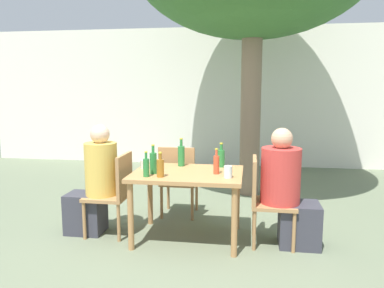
{
  "coord_description": "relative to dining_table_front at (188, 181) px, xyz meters",
  "views": [
    {
      "loc": [
        0.63,
        -3.75,
        1.59
      ],
      "look_at": [
        0.0,
        0.3,
        0.98
      ],
      "focal_mm": 35.0,
      "sensor_mm": 36.0,
      "label": 1
    }
  ],
  "objects": [
    {
      "name": "ground_plane",
      "position": [
        0.0,
        0.0,
        -0.63
      ],
      "size": [
        30.0,
        30.0,
        0.0
      ],
      "primitive_type": "plane",
      "color": "#667056"
    },
    {
      "name": "cafe_building_wall",
      "position": [
        0.0,
        3.96,
        0.77
      ],
      "size": [
        10.0,
        0.08,
        2.8
      ],
      "color": "white",
      "rests_on": "ground_plane"
    },
    {
      "name": "dining_table_front",
      "position": [
        0.0,
        0.0,
        0.0
      ],
      "size": [
        1.13,
        0.85,
        0.73
      ],
      "color": "#B27F4C",
      "rests_on": "ground_plane"
    },
    {
      "name": "patio_chair_0",
      "position": [
        -0.8,
        0.0,
        -0.13
      ],
      "size": [
        0.44,
        0.44,
        0.89
      ],
      "rotation": [
        0.0,
        0.0,
        -1.57
      ],
      "color": "#A87A4C",
      "rests_on": "ground_plane"
    },
    {
      "name": "patio_chair_1",
      "position": [
        0.8,
        0.0,
        -0.13
      ],
      "size": [
        0.44,
        0.44,
        0.89
      ],
      "rotation": [
        0.0,
        0.0,
        1.57
      ],
      "color": "#A87A4C",
      "rests_on": "ground_plane"
    },
    {
      "name": "patio_chair_2",
      "position": [
        -0.23,
        0.66,
        -0.13
      ],
      "size": [
        0.44,
        0.44,
        0.89
      ],
      "rotation": [
        0.0,
        0.0,
        3.14
      ],
      "color": "#A87A4C",
      "rests_on": "ground_plane"
    },
    {
      "name": "person_seated_0",
      "position": [
        -1.03,
        -0.0,
        -0.09
      ],
      "size": [
        0.57,
        0.35,
        1.21
      ],
      "rotation": [
        0.0,
        0.0,
        -1.57
      ],
      "color": "#383842",
      "rests_on": "ground_plane"
    },
    {
      "name": "person_seated_1",
      "position": [
        1.03,
        -0.0,
        -0.08
      ],
      "size": [
        0.6,
        0.4,
        1.2
      ],
      "rotation": [
        0.0,
        0.0,
        1.57
      ],
      "color": "#383842",
      "rests_on": "ground_plane"
    },
    {
      "name": "green_bottle_0",
      "position": [
        0.33,
        0.3,
        0.2
      ],
      "size": [
        0.08,
        0.08,
        0.27
      ],
      "color": "#287A38",
      "rests_on": "dining_table_front"
    },
    {
      "name": "green_bottle_1",
      "position": [
        -0.33,
        -0.12,
        0.21
      ],
      "size": [
        0.07,
        0.07,
        0.3
      ],
      "color": "#287A38",
      "rests_on": "dining_table_front"
    },
    {
      "name": "green_bottle_2",
      "position": [
        -0.12,
        0.29,
        0.22
      ],
      "size": [
        0.08,
        0.08,
        0.32
      ],
      "color": "#287A38",
      "rests_on": "dining_table_front"
    },
    {
      "name": "green_bottle_3",
      "position": [
        -0.37,
        -0.27,
        0.19
      ],
      "size": [
        0.06,
        0.06,
        0.25
      ],
      "color": "#287A38",
      "rests_on": "dining_table_front"
    },
    {
      "name": "soda_bottle_4",
      "position": [
        0.3,
        -0.04,
        0.2
      ],
      "size": [
        0.06,
        0.06,
        0.26
      ],
      "color": "#DB4C2D",
      "rests_on": "dining_table_front"
    },
    {
      "name": "amber_bottle_5",
      "position": [
        -0.23,
        -0.26,
        0.19
      ],
      "size": [
        0.07,
        0.07,
        0.25
      ],
      "color": "#9E661E",
      "rests_on": "dining_table_front"
    },
    {
      "name": "drinking_glass_0",
      "position": [
        -0.49,
        0.09,
        0.14
      ],
      "size": [
        0.08,
        0.08,
        0.09
      ],
      "color": "silver",
      "rests_on": "dining_table_front"
    },
    {
      "name": "drinking_glass_1",
      "position": [
        0.43,
        -0.19,
        0.15
      ],
      "size": [
        0.08,
        0.08,
        0.12
      ],
      "color": "silver",
      "rests_on": "dining_table_front"
    }
  ]
}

